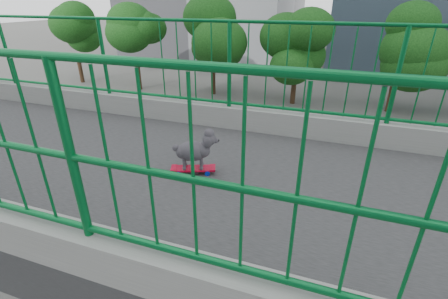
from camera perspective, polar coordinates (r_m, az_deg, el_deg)
road at (r=17.84m, az=19.06°, el=-4.89°), size 18.00×90.00×0.02m
railing at (r=3.04m, az=29.59°, el=-6.22°), size 3.00×24.00×1.42m
street_trees at (r=28.94m, az=23.55°, el=15.82°), size 5.30×60.40×7.26m
skateboard at (r=3.30m, az=-5.59°, el=-3.54°), size 0.29×0.48×0.06m
poodle at (r=3.19m, az=-5.31°, el=0.03°), size 0.29×0.45×0.40m
car_2 at (r=16.97m, az=20.38°, el=-3.84°), size 2.51×5.45×1.51m
car_3 at (r=19.86m, az=19.19°, el=0.58°), size 2.02×4.96×1.44m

